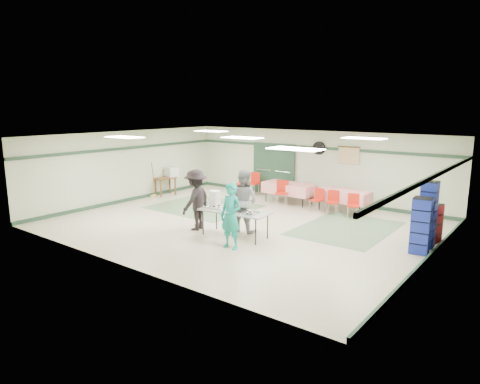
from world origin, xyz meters
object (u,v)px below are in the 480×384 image
Objects in this scene: dining_table_b at (289,188)px; chair_d at (282,190)px; volunteer_dark at (196,200)px; broom at (154,180)px; chair_c at (353,203)px; chair_loose_b at (242,181)px; crate_stack_blue_b at (421,226)px; volunteer_teal at (231,216)px; volunteer_grey at (244,200)px; chair_loose_a at (254,181)px; dining_table_a at (343,195)px; crate_stack_blue_a at (428,215)px; chair_b at (318,198)px; office_printer at (171,172)px; chair_a at (333,200)px; crate_stack_red at (432,223)px; serving_table at (235,212)px; printer_table at (165,180)px.

dining_table_b is 0.57m from chair_d.
volunteer_dark is 5.07m from broom.
chair_loose_b is (-5.23, 0.86, 0.04)m from chair_c.
chair_c is at bearing 139.76° from crate_stack_blue_b.
volunteer_grey is at bearing 115.15° from volunteer_teal.
volunteer_grey reaches higher than crate_stack_blue_b.
volunteer_grey is 5.33m from chair_loose_a.
crate_stack_blue_a is (3.34, -2.30, 0.30)m from dining_table_a.
dining_table_b is 2.31× the size of chair_loose_b.
chair_loose_a is (-4.16, 0.49, -0.00)m from dining_table_a.
chair_c is (1.29, -0.01, -0.01)m from chair_b.
crate_stack_blue_a reaches higher than office_printer.
volunteer_teal is at bearing -72.03° from dining_table_b.
chair_loose_a is (-1.62, 5.22, -0.33)m from volunteer_dark.
chair_a reaches higher than chair_b.
crate_stack_red is (7.96, -2.02, -0.00)m from chair_loose_b.
volunteer_dark reaches higher than chair_d.
volunteer_dark is 5.44m from chair_loose_b.
dining_table_a is 1.75× the size of crate_stack_red.
volunteer_teal is at bearing -124.25° from chair_c.
volunteer_dark is 2.09× the size of chair_loose_b.
volunteer_teal reaches higher than chair_c.
broom is at bearing -138.53° from chair_loose_a.
crate_stack_red is at bearing -42.85° from chair_c.
office_printer is at bearing -160.48° from dining_table_b.
crate_stack_blue_a reaches higher than chair_c.
dining_table_a is at bearing 152.54° from crate_stack_red.
serving_table is at bearing 85.67° from volunteer_dark.
volunteer_teal is at bearing -65.29° from chair_loose_b.
chair_loose_b is 3.62m from broom.
dining_table_b is at bearing 148.52° from chair_c.
chair_a is 6.92m from office_printer.
chair_c is at bearing 19.36° from broom.
chair_c is at bearing -119.02° from volunteer_grey.
crate_stack_blue_b is 1.02× the size of broom.
volunteer_grey is 3.66m from chair_a.
volunteer_dark is at bearing -147.02° from chair_c.
crate_stack_blue_b is at bearing -90.00° from crate_stack_red.
printer_table is at bearing 87.43° from broom.
office_printer reaches higher than chair_loose_a.
broom reaches higher than office_printer.
dining_table_b reaches higher than printer_table.
serving_table is at bearing -13.35° from printer_table.
volunteer_teal is 0.93× the size of volunteer_grey.
broom is (-10.38, 0.49, 0.01)m from crate_stack_blue_b.
volunteer_dark is (-1.37, -0.11, 0.18)m from serving_table.
serving_table is 0.67m from volunteer_grey.
chair_a is 0.57m from chair_b.
chair_loose_a is at bearing 159.54° from crate_stack_blue_a.
dining_table_a is at bearing 139.15° from crate_stack_blue_b.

